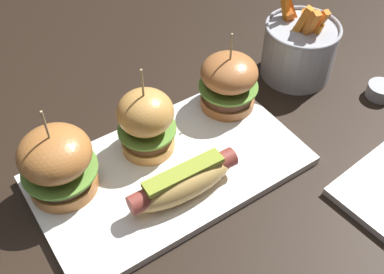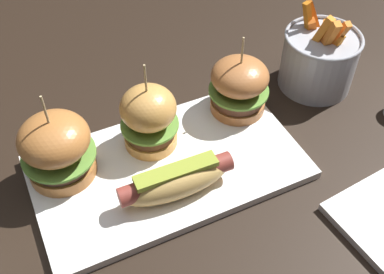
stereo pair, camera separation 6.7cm
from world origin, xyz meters
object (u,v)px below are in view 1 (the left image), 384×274
object	(u,v)px
fries_bucket	(299,49)
sauce_ramekin	(381,90)
platter_main	(170,170)
hot_dog	(184,181)
slider_left	(58,163)
slider_right	(229,82)
slider_center	(146,122)

from	to	relation	value
fries_bucket	sauce_ramekin	size ratio (longest dim) A/B	3.10
platter_main	hot_dog	size ratio (longest dim) A/B	2.41
hot_dog	fries_bucket	world-z (taller)	fries_bucket
slider_left	sauce_ramekin	bearing A→B (deg)	-11.47
hot_dog	sauce_ramekin	world-z (taller)	hot_dog
slider_right	fries_bucket	bearing A→B (deg)	3.71
fries_bucket	hot_dog	bearing A→B (deg)	-158.79
slider_center	fries_bucket	distance (m)	0.32
platter_main	sauce_ramekin	world-z (taller)	sauce_ramekin
hot_dog	sauce_ramekin	xyz separation A→B (m)	(0.40, -0.00, -0.03)
slider_left	sauce_ramekin	size ratio (longest dim) A/B	3.10
slider_center	fries_bucket	bearing A→B (deg)	3.76
hot_dog	sauce_ramekin	distance (m)	0.40
hot_dog	slider_left	bearing A→B (deg)	141.87
slider_left	sauce_ramekin	xyz separation A→B (m)	(0.53, -0.11, -0.05)
hot_dog	slider_right	xyz separation A→B (m)	(0.16, 0.11, 0.02)
sauce_ramekin	platter_main	bearing A→B (deg)	171.86
fries_bucket	slider_left	bearing A→B (deg)	-177.37
hot_dog	slider_left	distance (m)	0.17
sauce_ramekin	slider_right	bearing A→B (deg)	153.75
platter_main	sauce_ramekin	size ratio (longest dim) A/B	8.37
platter_main	slider_center	bearing A→B (deg)	95.84
hot_dog	slider_right	distance (m)	0.20
slider_left	fries_bucket	world-z (taller)	slider_left
hot_dog	slider_center	world-z (taller)	slider_center
slider_right	fries_bucket	size ratio (longest dim) A/B	0.95
hot_dog	slider_right	bearing A→B (deg)	35.56
slider_left	fries_bucket	xyz separation A→B (m)	(0.45, 0.02, -0.01)
hot_dog	slider_center	xyz separation A→B (m)	(0.00, 0.10, 0.03)
platter_main	hot_dog	xyz separation A→B (m)	(-0.01, -0.05, 0.03)
slider_center	platter_main	bearing A→B (deg)	-84.16
slider_left	fries_bucket	size ratio (longest dim) A/B	1.00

